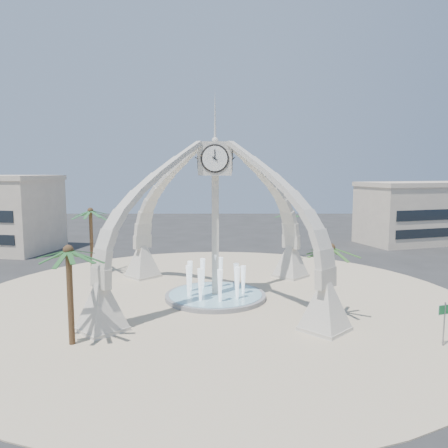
{
  "coord_description": "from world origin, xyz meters",
  "views": [
    {
      "loc": [
        0.63,
        -33.79,
        10.14
      ],
      "look_at": [
        0.68,
        2.0,
        5.78
      ],
      "focal_mm": 35.0,
      "sensor_mm": 36.0,
      "label": 1
    }
  ],
  "objects_px": {
    "palm_north": "(288,214)",
    "palm_south": "(68,252)",
    "fountain": "(216,295)",
    "palm_west": "(90,212)",
    "clock_tower": "(215,218)",
    "palm_east": "(331,249)",
    "street_sign": "(445,315)"
  },
  "relations": [
    {
      "from": "palm_east",
      "to": "palm_south",
      "type": "relative_size",
      "value": 0.9
    },
    {
      "from": "fountain",
      "to": "palm_north",
      "type": "relative_size",
      "value": 1.35
    },
    {
      "from": "palm_north",
      "to": "palm_south",
      "type": "distance_m",
      "value": 30.13
    },
    {
      "from": "fountain",
      "to": "palm_south",
      "type": "xyz_separation_m",
      "value": [
        -8.24,
        -9.25,
        5.27
      ]
    },
    {
      "from": "clock_tower",
      "to": "palm_north",
      "type": "bearing_deg",
      "value": 63.36
    },
    {
      "from": "palm_north",
      "to": "clock_tower",
      "type": "bearing_deg",
      "value": -116.64
    },
    {
      "from": "fountain",
      "to": "palm_south",
      "type": "relative_size",
      "value": 1.26
    },
    {
      "from": "fountain",
      "to": "palm_north",
      "type": "bearing_deg",
      "value": 63.36
    },
    {
      "from": "palm_south",
      "to": "palm_west",
      "type": "bearing_deg",
      "value": 102.91
    },
    {
      "from": "palm_east",
      "to": "clock_tower",
      "type": "bearing_deg",
      "value": 147.78
    },
    {
      "from": "fountain",
      "to": "palm_east",
      "type": "relative_size",
      "value": 1.4
    },
    {
      "from": "clock_tower",
      "to": "palm_south",
      "type": "xyz_separation_m",
      "value": [
        -8.24,
        -9.25,
        -0.93
      ]
    },
    {
      "from": "clock_tower",
      "to": "fountain",
      "type": "height_order",
      "value": "clock_tower"
    },
    {
      "from": "palm_south",
      "to": "palm_east",
      "type": "bearing_deg",
      "value": 14.93
    },
    {
      "from": "palm_west",
      "to": "street_sign",
      "type": "bearing_deg",
      "value": -34.79
    },
    {
      "from": "clock_tower",
      "to": "palm_south",
      "type": "relative_size",
      "value": 2.82
    },
    {
      "from": "clock_tower",
      "to": "street_sign",
      "type": "height_order",
      "value": "clock_tower"
    },
    {
      "from": "palm_south",
      "to": "street_sign",
      "type": "bearing_deg",
      "value": -0.73
    },
    {
      "from": "fountain",
      "to": "palm_south",
      "type": "bearing_deg",
      "value": -131.71
    },
    {
      "from": "palm_north",
      "to": "street_sign",
      "type": "relative_size",
      "value": 2.24
    },
    {
      "from": "palm_west",
      "to": "clock_tower",
      "type": "bearing_deg",
      "value": -34.08
    },
    {
      "from": "clock_tower",
      "to": "palm_east",
      "type": "bearing_deg",
      "value": -32.22
    },
    {
      "from": "palm_south",
      "to": "clock_tower",
      "type": "bearing_deg",
      "value": 48.29
    },
    {
      "from": "palm_east",
      "to": "palm_north",
      "type": "height_order",
      "value": "palm_north"
    },
    {
      "from": "palm_east",
      "to": "palm_west",
      "type": "height_order",
      "value": "palm_west"
    },
    {
      "from": "palm_north",
      "to": "street_sign",
      "type": "height_order",
      "value": "palm_north"
    },
    {
      "from": "fountain",
      "to": "palm_west",
      "type": "xyz_separation_m",
      "value": [
        -12.26,
        8.29,
        5.92
      ]
    },
    {
      "from": "clock_tower",
      "to": "palm_south",
      "type": "bearing_deg",
      "value": -131.71
    },
    {
      "from": "palm_west",
      "to": "palm_south",
      "type": "relative_size",
      "value": 1.1
    },
    {
      "from": "palm_west",
      "to": "palm_north",
      "type": "height_order",
      "value": "palm_west"
    },
    {
      "from": "palm_north",
      "to": "palm_south",
      "type": "relative_size",
      "value": 0.93
    },
    {
      "from": "palm_north",
      "to": "palm_south",
      "type": "height_order",
      "value": "palm_south"
    }
  ]
}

